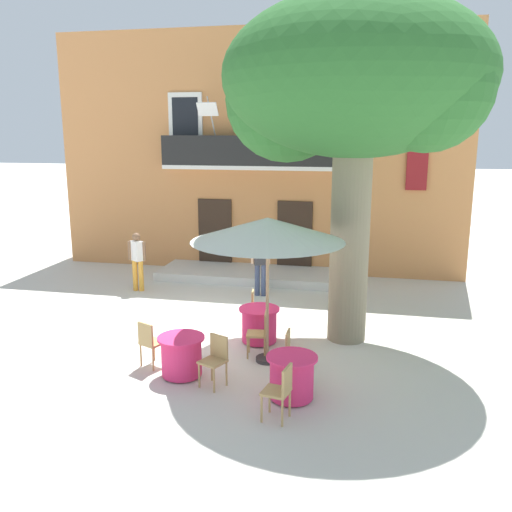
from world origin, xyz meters
name	(u,v)px	position (x,y,z in m)	size (l,w,h in m)	color
ground_plane	(200,321)	(0.00, 0.00, 0.00)	(120.00, 120.00, 0.00)	beige
building_facade	(267,151)	(0.25, 6.99, 3.75)	(13.00, 5.09, 7.50)	#CC844C
entrance_step_platform	(248,274)	(0.25, 4.05, 0.12)	(5.44, 1.89, 0.25)	silver
plane_tree	(352,86)	(3.39, -0.37, 5.29)	(5.46, 4.79, 7.07)	#7F755B
cafe_table_near_tree	(292,377)	(2.72, -3.40, 0.39)	(0.86, 0.86, 0.76)	#E52D66
cafe_chair_near_tree_0	(281,389)	(2.66, -4.15, 0.53)	(0.47, 0.47, 0.91)	tan
cafe_chair_near_tree_1	(293,352)	(2.64, -2.65, 0.53)	(0.40, 0.40, 0.91)	tan
cafe_table_middle	(259,325)	(1.67, -1.03, 0.39)	(0.86, 0.86, 0.76)	#E52D66
cafe_chair_middle_0	(257,307)	(1.47, -0.30, 0.53)	(0.46, 0.46, 0.91)	tan
cafe_chair_middle_1	(261,331)	(1.85, -1.76, 0.53)	(0.45, 0.45, 0.91)	tan
cafe_table_front	(182,356)	(0.61, -2.95, 0.39)	(0.86, 0.86, 0.76)	#E52D66
cafe_chair_front_0	(215,357)	(1.33, -3.19, 0.53)	(0.53, 0.53, 0.91)	tan
cafe_chair_front_1	(150,341)	(-0.10, -2.71, 0.53)	(0.53, 0.53, 0.91)	tan
cafe_umbrella	(268,230)	(2.02, -1.97, 2.61)	(2.90, 2.90, 2.85)	#997A56
pedestrian_near_entrance	(137,258)	(-2.48, 2.08, 0.94)	(0.53, 0.38, 1.67)	gold
pedestrian_mid_plaza	(261,262)	(1.00, 2.34, 0.94)	(0.53, 0.33, 1.67)	#384260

